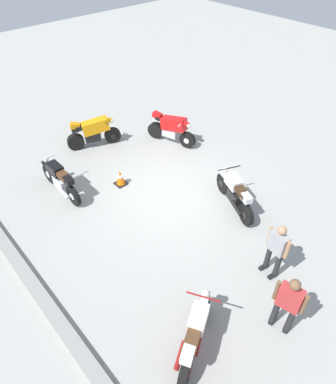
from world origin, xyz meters
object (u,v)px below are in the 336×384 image
(person_in_gray_shirt, at_px, (277,248))
(traffic_cone, at_px, (120,177))
(motorcycle_cream_vintage, at_px, (195,334))
(motorcycle_red_sportbike, at_px, (172,128))
(motorcycle_black_cruiser, at_px, (60,179))
(person_in_red_shirt, at_px, (288,303))
(motorcycle_silver_cruiser, at_px, (235,193))
(motorcycle_orange_sportbike, at_px, (94,131))

(person_in_gray_shirt, xyz_separation_m, traffic_cone, (5.21, 0.72, -0.62))
(motorcycle_cream_vintage, relative_size, motorcycle_red_sportbike, 0.93)
(motorcycle_black_cruiser, bearing_deg, motorcycle_cream_vintage, 175.40)
(motorcycle_red_sportbike, xyz_separation_m, motorcycle_black_cruiser, (0.10, 4.47, -0.07))
(traffic_cone, bearing_deg, person_in_red_shirt, 176.87)
(motorcycle_red_sportbike, relative_size, person_in_gray_shirt, 1.22)
(motorcycle_black_cruiser, relative_size, traffic_cone, 3.95)
(motorcycle_black_cruiser, bearing_deg, person_in_gray_shirt, -160.11)
(motorcycle_silver_cruiser, bearing_deg, traffic_cone, 53.71)
(motorcycle_cream_vintage, bearing_deg, motorcycle_silver_cruiser, 0.41)
(person_in_gray_shirt, bearing_deg, person_in_red_shirt, 52.47)
(motorcycle_red_sportbike, xyz_separation_m, person_in_gray_shirt, (-5.97, 2.16, 0.28))
(motorcycle_orange_sportbike, xyz_separation_m, person_in_gray_shirt, (-7.65, -0.09, 0.28))
(motorcycle_silver_cruiser, distance_m, motorcycle_red_sportbike, 3.98)
(motorcycle_silver_cruiser, height_order, traffic_cone, motorcycle_silver_cruiser)
(person_in_red_shirt, xyz_separation_m, traffic_cone, (6.19, -0.34, -0.67))
(motorcycle_cream_vintage, relative_size, traffic_cone, 3.35)
(motorcycle_cream_vintage, xyz_separation_m, person_in_gray_shirt, (0.07, -2.70, 0.39))
(motorcycle_red_sportbike, distance_m, motorcycle_black_cruiser, 4.48)
(motorcycle_orange_sportbike, bearing_deg, motorcycle_silver_cruiser, -55.31)
(motorcycle_cream_vintage, height_order, person_in_red_shirt, person_in_red_shirt)
(motorcycle_black_cruiser, bearing_deg, motorcycle_silver_cruiser, -139.81)
(motorcycle_red_sportbike, height_order, person_in_red_shirt, person_in_red_shirt)
(person_in_red_shirt, bearing_deg, motorcycle_silver_cruiser, 42.50)
(motorcycle_red_sportbike, xyz_separation_m, traffic_cone, (-0.76, 2.88, -0.33))
(motorcycle_cream_vintage, height_order, person_in_gray_shirt, person_in_gray_shirt)
(motorcycle_silver_cruiser, relative_size, traffic_cone, 3.73)
(motorcycle_black_cruiser, bearing_deg, motorcycle_orange_sportbike, -55.47)
(motorcycle_red_sportbike, distance_m, motorcycle_orange_sportbike, 2.81)
(motorcycle_black_cruiser, height_order, traffic_cone, motorcycle_black_cruiser)
(motorcycle_silver_cruiser, height_order, motorcycle_orange_sportbike, motorcycle_orange_sportbike)
(motorcycle_silver_cruiser, distance_m, traffic_cone, 3.60)
(motorcycle_black_cruiser, bearing_deg, motorcycle_red_sportbike, -92.28)
(motorcycle_red_sportbike, height_order, person_in_gray_shirt, person_in_gray_shirt)
(motorcycle_cream_vintage, xyz_separation_m, motorcycle_black_cruiser, (6.14, -0.39, 0.03))
(motorcycle_silver_cruiser, xyz_separation_m, motorcycle_black_cruiser, (3.94, 3.45, 0.00))
(motorcycle_silver_cruiser, xyz_separation_m, motorcycle_red_sportbike, (3.84, -1.03, 0.07))
(motorcycle_cream_vintage, bearing_deg, person_in_gray_shirt, -27.91)
(person_in_red_shirt, relative_size, person_in_gray_shirt, 1.05)
(motorcycle_silver_cruiser, xyz_separation_m, person_in_gray_shirt, (-2.13, 1.13, 0.36))
(motorcycle_silver_cruiser, xyz_separation_m, motorcycle_cream_vintage, (-2.19, 3.84, -0.03))
(person_in_gray_shirt, relative_size, traffic_cone, 2.96)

